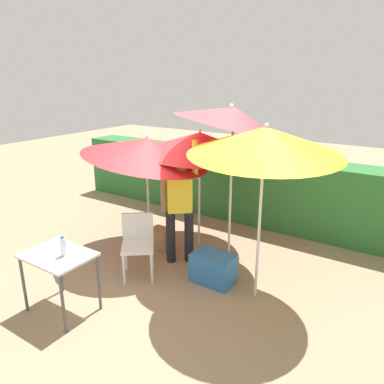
# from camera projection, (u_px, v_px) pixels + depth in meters

# --- Properties ---
(ground_plane) EXTENTS (24.00, 24.00, 0.00)m
(ground_plane) POSITION_uv_depth(u_px,v_px,m) (181.00, 267.00, 5.52)
(ground_plane) COLOR #9E8466
(hedge_row) EXTENTS (8.00, 0.70, 1.30)m
(hedge_row) POSITION_uv_depth(u_px,v_px,m) (249.00, 187.00, 7.18)
(hedge_row) COLOR #2D7033
(hedge_row) RESTS_ON ground_plane
(umbrella_rainbow) EXTENTS (1.99, 1.99, 1.95)m
(umbrella_rainbow) POSITION_uv_depth(u_px,v_px,m) (200.00, 143.00, 5.79)
(umbrella_rainbow) COLOR silver
(umbrella_rainbow) RESTS_ON ground_plane
(umbrella_orange) EXTENTS (1.81, 1.82, 2.26)m
(umbrella_orange) POSITION_uv_depth(u_px,v_px,m) (265.00, 141.00, 4.18)
(umbrella_orange) COLOR silver
(umbrella_orange) RESTS_ON ground_plane
(umbrella_yellow) EXTENTS (2.01, 1.98, 2.07)m
(umbrella_yellow) POSITION_uv_depth(u_px,v_px,m) (147.00, 149.00, 5.61)
(umbrella_yellow) COLOR silver
(umbrella_yellow) RESTS_ON ground_plane
(umbrella_navy) EXTENTS (1.71, 1.66, 2.62)m
(umbrella_navy) POSITION_uv_depth(u_px,v_px,m) (232.00, 118.00, 5.08)
(umbrella_navy) COLOR silver
(umbrella_navy) RESTS_ON ground_plane
(person_vendor) EXTENTS (0.48, 0.43, 1.88)m
(person_vendor) POSITION_uv_depth(u_px,v_px,m) (180.00, 204.00, 5.42)
(person_vendor) COLOR black
(person_vendor) RESTS_ON ground_plane
(chair_plastic) EXTENTS (0.62, 0.62, 0.89)m
(chair_plastic) POSITION_uv_depth(u_px,v_px,m) (138.00, 241.00, 5.17)
(chair_plastic) COLOR silver
(chair_plastic) RESTS_ON ground_plane
(cooler_box) EXTENTS (0.58, 0.37, 0.42)m
(cooler_box) POSITION_uv_depth(u_px,v_px,m) (213.00, 268.00, 5.05)
(cooler_box) COLOR #2D6BB7
(cooler_box) RESTS_ON ground_plane
(crate_cardboard) EXTENTS (0.37, 0.28, 0.32)m
(crate_cardboard) POSITION_uv_depth(u_px,v_px,m) (161.00, 238.00, 6.11)
(crate_cardboard) COLOR #9E7A4C
(crate_cardboard) RESTS_ON ground_plane
(folding_table) EXTENTS (0.80, 0.60, 0.76)m
(folding_table) POSITION_uv_depth(u_px,v_px,m) (59.00, 261.00, 4.30)
(folding_table) COLOR #4C4C51
(folding_table) RESTS_ON ground_plane
(bottle_water) EXTENTS (0.07, 0.07, 0.24)m
(bottle_water) POSITION_uv_depth(u_px,v_px,m) (63.00, 247.00, 4.20)
(bottle_water) COLOR silver
(bottle_water) RESTS_ON folding_table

